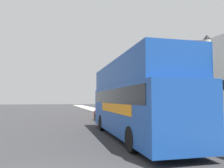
% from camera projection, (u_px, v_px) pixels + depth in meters
% --- Properties ---
extents(ground_plane, '(144.00, 144.00, 0.00)m').
position_uv_depth(ground_plane, '(56.00, 118.00, 24.56)').
color(ground_plane, '#333335').
extents(sidewalk, '(2.94, 108.00, 0.14)m').
position_uv_depth(sidewalk, '(125.00, 118.00, 23.48)').
color(sidewalk, '#ADAAA3').
rests_on(sidewalk, ground_plane).
extents(brick_terrace_rear, '(6.00, 16.66, 9.29)m').
position_uv_depth(brick_terrace_rear, '(156.00, 78.00, 26.37)').
color(brick_terrace_rear, '#935642').
rests_on(brick_terrace_rear, ground_plane).
extents(tour_bus, '(2.67, 10.36, 3.99)m').
position_uv_depth(tour_bus, '(132.00, 104.00, 11.73)').
color(tour_bus, '#19479E').
rests_on(tour_bus, ground_plane).
extents(parked_car_ahead_of_bus, '(1.88, 4.33, 1.46)m').
position_uv_depth(parked_car_ahead_of_bus, '(108.00, 114.00, 20.11)').
color(parked_car_ahead_of_bus, maroon).
rests_on(parked_car_ahead_of_bus, ground_plane).
extents(lamp_post_nearest, '(0.35, 0.35, 4.78)m').
position_uv_depth(lamp_post_nearest, '(208.00, 68.00, 9.68)').
color(lamp_post_nearest, black).
rests_on(lamp_post_nearest, sidewalk).
extents(lamp_post_second, '(0.35, 0.35, 5.14)m').
position_uv_depth(lamp_post_second, '(130.00, 81.00, 19.08)').
color(lamp_post_second, black).
rests_on(lamp_post_second, sidewalk).
extents(lamp_post_third, '(0.35, 0.35, 4.82)m').
position_uv_depth(lamp_post_third, '(106.00, 89.00, 28.53)').
color(lamp_post_third, black).
rests_on(lamp_post_third, sidewalk).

